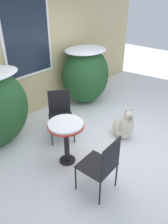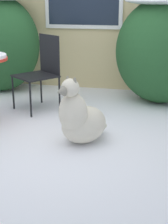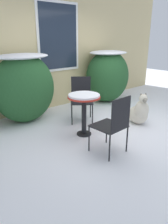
% 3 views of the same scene
% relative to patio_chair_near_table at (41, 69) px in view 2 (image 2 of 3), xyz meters
% --- Properties ---
extents(ground_plane, '(16.00, 16.00, 0.00)m').
position_rel_patio_chair_near_table_xyz_m(ground_plane, '(0.32, -0.95, -0.53)').
color(ground_plane, white).
extents(shrub_middle, '(1.31, 1.10, 1.45)m').
position_rel_patio_chair_near_table_xyz_m(shrub_middle, '(1.54, 0.66, 0.23)').
color(shrub_middle, '#235128').
rests_on(shrub_middle, ground_plane).
extents(patio_chair_near_table, '(0.67, 0.67, 0.97)m').
position_rel_patio_chair_near_table_xyz_m(patio_chair_near_table, '(0.00, 0.00, 0.00)').
color(patio_chair_near_table, black).
rests_on(patio_chair_near_table, ground_plane).
extents(dog, '(0.60, 0.65, 0.72)m').
position_rel_patio_chair_near_table_xyz_m(dog, '(0.78, -1.01, -0.27)').
color(dog, beige).
rests_on(dog, ground_plane).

